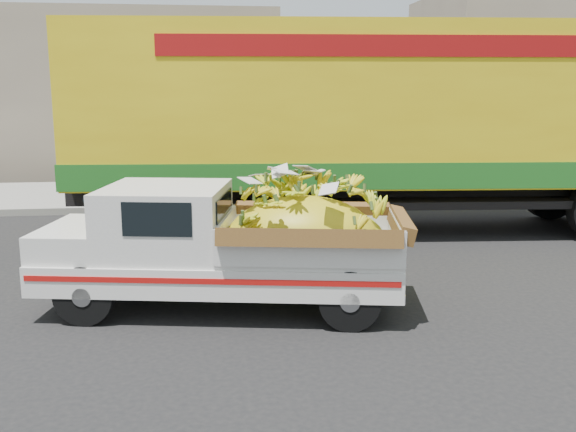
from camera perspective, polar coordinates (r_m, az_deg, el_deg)
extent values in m
plane|color=black|center=(7.72, 1.93, -8.90)|extent=(100.00, 100.00, 0.00)
cube|color=gray|center=(14.41, -2.38, 0.87)|extent=(60.00, 0.25, 0.15)
cube|color=gray|center=(16.47, -2.98, 2.15)|extent=(60.00, 4.00, 0.14)
cylinder|color=black|center=(7.72, -17.63, -6.70)|extent=(0.72, 0.32, 0.69)
cylinder|color=black|center=(8.93, -14.59, -4.13)|extent=(0.72, 0.32, 0.69)
cylinder|color=black|center=(7.23, 5.52, -7.44)|extent=(0.72, 0.32, 0.69)
cylinder|color=black|center=(8.50, 5.20, -4.57)|extent=(0.72, 0.32, 0.69)
cube|color=silver|center=(7.92, -5.99, -4.58)|extent=(4.51, 2.31, 0.36)
cube|color=#A50F0C|center=(7.16, -7.01, -5.81)|extent=(4.14, 0.77, 0.06)
cube|color=silver|center=(8.54, -20.15, -4.71)|extent=(0.37, 1.51, 0.13)
cube|color=silver|center=(8.30, -18.12, -1.90)|extent=(1.03, 1.58, 0.33)
cube|color=silver|center=(7.91, -10.81, -0.33)|extent=(1.66, 1.72, 0.82)
cube|color=black|center=(7.15, -11.61, -0.31)|extent=(0.77, 0.15, 0.38)
cube|color=silver|center=(7.71, 2.02, -1.79)|extent=(2.35, 1.91, 0.47)
ellipsoid|color=gold|center=(7.74, 1.34, -2.47)|extent=(2.10, 1.57, 1.17)
cylinder|color=black|center=(14.42, 22.23, 1.97)|extent=(1.12, 0.40, 1.10)
cylinder|color=black|center=(11.27, -12.52, 0.17)|extent=(1.12, 0.40, 1.10)
cylinder|color=black|center=(13.21, -11.08, 1.83)|extent=(1.12, 0.40, 1.10)
cube|color=black|center=(12.32, 9.36, 2.30)|extent=(12.04, 1.89, 0.36)
cube|color=yellow|center=(12.18, 9.60, 9.76)|extent=(11.91, 3.37, 2.84)
cube|color=#1D5F1B|center=(12.27, 9.43, 4.29)|extent=(11.98, 3.40, 0.45)
cube|color=maroon|center=(10.98, 11.21, 14.63)|extent=(8.38, 0.65, 0.35)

